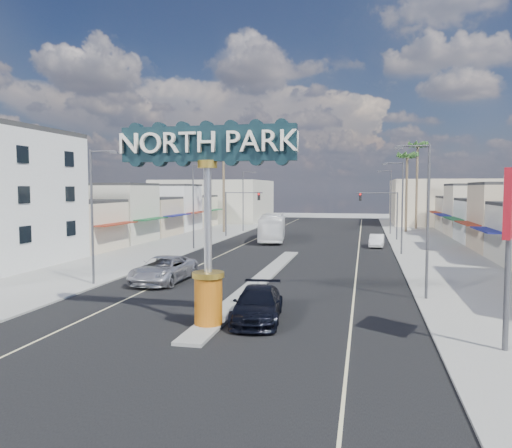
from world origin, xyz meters
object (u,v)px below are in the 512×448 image
at_px(car_parked_right, 377,241).
at_px(city_bus, 272,228).
at_px(suv_left, 163,270).
at_px(streetlight_l_far, 244,198).
at_px(streetlight_r_near, 425,213).
at_px(streetlight_r_far, 390,198).
at_px(palm_right_mid, 407,160).
at_px(streetlight_r_mid, 401,203).
at_px(streetlight_l_mid, 195,202).
at_px(bank_pylon_sign, 510,214).
at_px(traffic_signal_left, 239,205).
at_px(traffic_signal_right, 382,206).
at_px(streetlight_l_near, 94,210).
at_px(palm_right_far, 418,150).
at_px(suv_right, 258,305).
at_px(gateway_sign, 208,200).
at_px(palm_left_far, 224,153).

xyz_separation_m(car_parked_right, city_bus, (-12.42, 4.03, 0.93)).
bearing_deg(suv_left, car_parked_right, 60.53).
bearing_deg(streetlight_l_far, streetlight_r_near, -63.58).
xyz_separation_m(streetlight_r_far, palm_right_mid, (2.57, 4.00, 5.54)).
height_order(streetlight_r_mid, palm_right_mid, palm_right_mid).
xyz_separation_m(streetlight_l_mid, car_parked_right, (18.84, 6.29, -4.36)).
distance_m(streetlight_r_near, bank_pylon_sign, 9.27).
height_order(traffic_signal_left, suv_left, traffic_signal_left).
bearing_deg(streetlight_l_mid, traffic_signal_right, 35.50).
bearing_deg(traffic_signal_right, streetlight_l_near, -119.99).
distance_m(streetlight_l_far, palm_right_far, 28.29).
xyz_separation_m(palm_right_far, car_parked_right, (-6.60, -25.71, -11.68)).
relative_size(streetlight_l_near, suv_right, 1.61).
bearing_deg(gateway_sign, streetlight_l_far, 101.78).
bearing_deg(streetlight_r_far, gateway_sign, -101.78).
bearing_deg(streetlight_r_mid, city_bus, 144.44).
height_order(streetlight_l_far, streetlight_r_mid, same).
bearing_deg(streetlight_r_near, traffic_signal_right, 92.10).
bearing_deg(traffic_signal_left, suv_left, -85.10).
distance_m(streetlight_l_mid, suv_left, 18.93).
height_order(streetlight_r_near, car_parked_right, streetlight_r_near).
distance_m(traffic_signal_left, traffic_signal_right, 18.37).
xyz_separation_m(palm_left_far, suv_left, (6.56, -38.03, -10.60)).
height_order(streetlight_l_far, streetlight_r_near, same).
bearing_deg(bank_pylon_sign, suv_right, -174.52).
bearing_deg(streetlight_l_mid, bank_pylon_sign, -51.66).
distance_m(gateway_sign, palm_right_far, 62.20).
relative_size(streetlight_r_mid, streetlight_r_far, 1.00).
height_order(streetlight_r_near, palm_right_mid, palm_right_mid).
distance_m(streetlight_r_far, suv_right, 49.30).
height_order(car_parked_right, city_bus, city_bus).
height_order(streetlight_l_far, streetlight_r_far, same).
xyz_separation_m(streetlight_r_mid, suv_left, (-16.87, -18.03, -4.17)).
bearing_deg(traffic_signal_left, streetlight_r_far, 22.20).
distance_m(traffic_signal_right, palm_right_far, 20.59).
relative_size(streetlight_l_mid, bank_pylon_sign, 1.26).
bearing_deg(palm_right_mid, bank_pylon_sign, -90.50).
height_order(gateway_sign, streetlight_r_near, gateway_sign).
xyz_separation_m(streetlight_r_near, car_parked_right, (-2.03, 26.29, -4.36)).
relative_size(streetlight_l_mid, streetlight_r_far, 1.00).
distance_m(suv_left, city_bus, 28.47).
bearing_deg(traffic_signal_right, gateway_sign, -102.33).
height_order(traffic_signal_left, bank_pylon_sign, bank_pylon_sign).
bearing_deg(streetlight_r_near, palm_right_mid, 86.81).
bearing_deg(car_parked_right, suv_left, -117.62).
bearing_deg(palm_right_mid, gateway_sign, -103.53).
xyz_separation_m(traffic_signal_right, streetlight_l_far, (-19.62, 8.01, 0.79)).
distance_m(traffic_signal_right, city_bus, 13.95).
bearing_deg(streetlight_r_near, car_parked_right, 94.41).
height_order(streetlight_l_near, streetlight_l_far, same).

